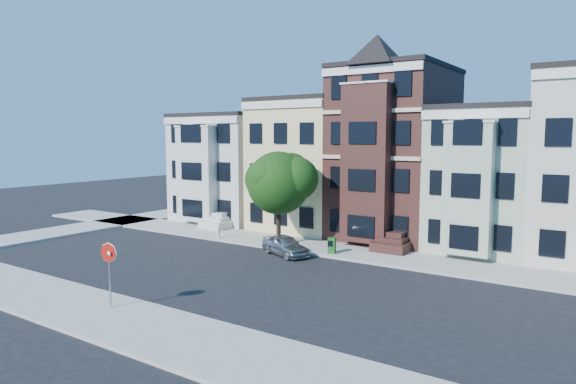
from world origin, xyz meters
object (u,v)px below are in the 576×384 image
Objects in this scene: street_tree at (279,187)px; fire_hydrant at (218,233)px; parked_car at (285,245)px; stop_sign at (110,271)px; newspaper_box at (332,245)px.

fire_hydrant is (-4.86, -0.57, -3.51)m from street_tree.
fire_hydrant is (-6.64, 1.26, -0.14)m from parked_car.
stop_sign reaches higher than fire_hydrant.
newspaper_box is 0.32× the size of stop_sign.
newspaper_box is (4.24, -0.29, -3.36)m from street_tree.
street_tree is at bearing 67.11° from parked_car.
parked_car reaches higher than newspaper_box.
fire_hydrant is at bearing 166.97° from newspaper_box.
street_tree is 2.44× the size of stop_sign.
street_tree is 4.23m from parked_car.
street_tree is 2.06× the size of parked_car.
street_tree is 6.02m from fire_hydrant.
stop_sign is at bearing -84.50° from street_tree.
street_tree is 11.08× the size of fire_hydrant.
stop_sign is at bearing -65.74° from fire_hydrant.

